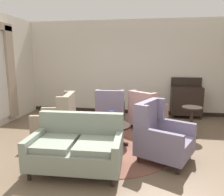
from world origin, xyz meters
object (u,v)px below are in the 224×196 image
Objects in this scene: armchair_beside_settee at (161,136)px; sideboard at (186,100)px; armchair_far_left at (111,111)px; settee at (77,148)px; side_table at (191,119)px; porcelain_vase at (111,119)px; armchair_near_sideboard at (58,121)px; coffee_table at (112,129)px; armchair_back_corner at (146,113)px.

sideboard is (0.96, 3.06, 0.10)m from armchair_beside_settee.
settee is at bearing 82.27° from armchair_far_left.
settee is at bearing -139.65° from side_table.
armchair_near_sideboard reaches higher than porcelain_vase.
porcelain_vase is 0.30× the size of armchair_far_left.
armchair_beside_settee is at bearing -26.23° from porcelain_vase.
sideboard reaches higher than coffee_table.
armchair_beside_settee is 3.21m from sideboard.
porcelain_vase is at bearing 96.75° from armchair_far_left.
armchair_near_sideboard is (-0.83, 1.22, 0.06)m from settee.
side_table is 1.82m from sideboard.
coffee_table is at bearing 87.49° from armchair_beside_settee.
side_table is at bearing 161.69° from armchair_far_left.
coffee_table is 1.38m from armchair_back_corner.
armchair_beside_settee is at bearing 66.27° from armchair_near_sideboard.
settee is at bearing -122.87° from sideboard.
side_table is at bearing -6.47° from armchair_beside_settee.
armchair_near_sideboard reaches higher than armchair_back_corner.
side_table is at bearing 23.08° from porcelain_vase.
armchair_beside_settee is at bearing 136.64° from armchair_back_corner.
armchair_far_left is 2.08m from side_table.
sideboard is at bearing 118.92° from armchair_near_sideboard.
settee reaches higher than coffee_table.
armchair_far_left reaches higher than side_table.
settee is (-0.41, -1.10, -0.20)m from porcelain_vase.
porcelain_vase is 1.13m from armchair_beside_settee.
armchair_back_corner is (0.73, 1.16, 0.08)m from coffee_table.
armchair_back_corner reaches higher than side_table.
coffee_table is at bearing 86.27° from porcelain_vase.
sideboard is at bearing 7.94° from armchair_beside_settee.
side_table is (1.78, 0.72, 0.08)m from coffee_table.
armchair_beside_settee is 2.32m from armchair_near_sideboard.
settee is 2.40m from armchair_far_left.
sideboard is at bearing -153.22° from armchair_far_left.
coffee_table is 1.21m from settee.
side_table is at bearing 93.47° from armchair_near_sideboard.
armchair_near_sideboard is (-1.01, -1.18, 0.01)m from armchair_far_left.
armchair_near_sideboard is 1.02× the size of armchair_back_corner.
coffee_table is 1.25m from armchair_near_sideboard.
porcelain_vase is 0.29× the size of armchair_back_corner.
armchair_back_corner is 0.85× the size of sideboard.
armchair_far_left is 1.40× the size of side_table.
armchair_near_sideboard reaches higher than coffee_table.
armchair_far_left is 0.98× the size of armchair_back_corner.
side_table is at bearing 38.53° from settee.
porcelain_vase is 0.42× the size of side_table.
coffee_table is at bearing -157.83° from side_table.
armchair_near_sideboard is 3.09m from side_table.
armchair_near_sideboard is (-1.24, 0.11, -0.15)m from porcelain_vase.
armchair_far_left is at bearing 59.99° from armchair_beside_settee.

